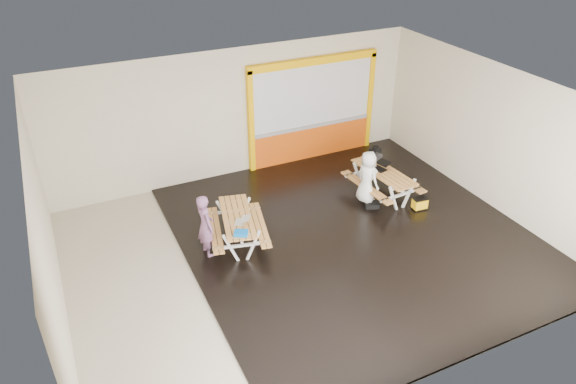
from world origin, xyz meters
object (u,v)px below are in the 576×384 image
toolbox (375,158)px  person_left (206,225)px  blue_pouch (241,233)px  backpack (375,155)px  laptop_right (381,167)px  dark_case (372,205)px  laptop_left (242,221)px  fluke_bag (420,204)px  person_right (367,177)px  picnic_table_right (383,177)px  picnic_table_left (237,222)px

toolbox → person_left: bearing=-168.7°
blue_pouch → backpack: 5.04m
laptop_right → blue_pouch: (-4.23, -1.16, -0.04)m
dark_case → laptop_left: bearing=-176.3°
person_left → laptop_right: person_left is taller
toolbox → fluke_bag: (0.35, -1.52, -0.64)m
person_right → blue_pouch: bearing=93.4°
picnic_table_right → laptop_left: laptop_left is taller
toolbox → laptop_left: bearing=-164.4°
backpack → dark_case: bearing=-124.7°
toolbox → dark_case: bearing=-125.3°
picnic_table_right → toolbox: size_ratio=4.98×
person_right → laptop_right: (0.58, 0.28, 0.02)m
laptop_left → blue_pouch: 0.46m
laptop_left → fluke_bag: (4.52, -0.35, -0.57)m
laptop_right → dark_case: (-0.55, -0.52, -0.70)m
picnic_table_left → laptop_right: laptop_right is taller
dark_case → toolbox: bearing=54.7°
picnic_table_left → fluke_bag: picnic_table_left is taller
person_right → laptop_right: person_right is taller
picnic_table_left → fluke_bag: 4.58m
laptop_right → picnic_table_right: bearing=-93.2°
person_right → blue_pouch: person_right is taller
laptop_right → dark_case: bearing=-136.5°
blue_pouch → person_right: bearing=13.5°
blue_pouch → fluke_bag: bearing=0.8°
picnic_table_left → dark_case: bearing=-0.9°
backpack → dark_case: 1.75m
picnic_table_left → person_right: bearing=3.0°
person_right → laptop_right: 0.64m
person_right → fluke_bag: (1.05, -0.82, -0.59)m
person_left → backpack: 5.39m
picnic_table_right → person_left: person_left is taller
person_right → picnic_table_right: bearing=-87.4°
person_left → blue_pouch: bearing=-142.4°
blue_pouch → toolbox: bearing=20.0°
person_right → picnic_table_left: bearing=82.8°
laptop_right → blue_pouch: bearing=-164.6°
person_right → dark_case: 0.72m
laptop_right → person_left: bearing=-173.2°
picnic_table_left → toolbox: toolbox is taller
laptop_left → blue_pouch: (-0.18, -0.42, -0.00)m
picnic_table_right → person_left: size_ratio=1.37×
person_left → toolbox: 5.02m
picnic_table_right → blue_pouch: blue_pouch is taller
backpack → dark_case: (-0.94, -1.36, -0.57)m
picnic_table_left → laptop_right: (4.05, 0.46, 0.25)m
laptop_left → laptop_right: (4.05, 0.74, 0.04)m
picnic_table_right → fluke_bag: bearing=-63.0°
laptop_right → fluke_bag: size_ratio=1.25×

